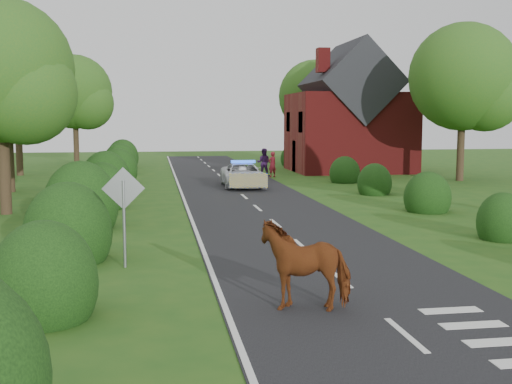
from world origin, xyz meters
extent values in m
plane|color=#255219|center=(0.00, 0.00, 0.00)|extent=(120.00, 120.00, 0.00)
cube|color=black|center=(0.00, 15.00, 0.01)|extent=(6.00, 70.00, 0.02)
cube|color=white|center=(0.00, -4.00, 0.03)|extent=(0.12, 1.80, 0.01)
cube|color=white|center=(0.00, 0.00, 0.03)|extent=(0.12, 1.80, 0.01)
cube|color=white|center=(0.00, 4.00, 0.03)|extent=(0.12, 1.80, 0.01)
cube|color=white|center=(0.00, 8.00, 0.03)|extent=(0.12, 1.80, 0.01)
cube|color=white|center=(0.00, 12.00, 0.03)|extent=(0.12, 1.80, 0.01)
cube|color=white|center=(0.00, 16.00, 0.03)|extent=(0.12, 1.80, 0.01)
cube|color=white|center=(0.00, 20.00, 0.03)|extent=(0.12, 1.80, 0.01)
cube|color=white|center=(0.00, 24.00, 0.03)|extent=(0.12, 1.80, 0.01)
cube|color=white|center=(0.00, 28.00, 0.03)|extent=(0.12, 1.80, 0.01)
cube|color=white|center=(0.00, 32.00, 0.03)|extent=(0.12, 1.80, 0.01)
cube|color=white|center=(0.00, 36.00, 0.03)|extent=(0.12, 1.80, 0.01)
cube|color=white|center=(0.00, 40.00, 0.03)|extent=(0.12, 1.80, 0.01)
cube|color=white|center=(0.00, 44.00, 0.03)|extent=(0.12, 1.80, 0.01)
cube|color=white|center=(0.00, 48.00, 0.03)|extent=(0.12, 1.80, 0.01)
cube|color=white|center=(-2.90, 15.00, 0.03)|extent=(0.12, 70.00, 0.01)
cube|color=white|center=(1.40, -4.60, 0.03)|extent=(1.20, 0.35, 0.01)
cube|color=white|center=(1.40, -3.70, 0.03)|extent=(1.20, 0.35, 0.01)
cube|color=white|center=(1.40, -2.80, 0.03)|extent=(1.20, 0.35, 0.01)
ellipsoid|color=black|center=(-6.30, -2.00, 0.66)|extent=(2.00, 2.10, 2.40)
ellipsoid|color=black|center=(-6.50, 3.00, 0.74)|extent=(2.30, 2.41, 2.70)
ellipsoid|color=black|center=(-6.70, 8.00, 0.83)|extent=(2.50, 2.62, 3.00)
ellipsoid|color=black|center=(-6.40, 13.00, 0.69)|extent=(2.10, 2.20, 2.50)
ellipsoid|color=black|center=(-6.60, 18.00, 0.77)|extent=(2.40, 2.52, 2.80)
ellipsoid|color=black|center=(-6.30, 24.00, 0.72)|extent=(2.20, 2.31, 2.60)
ellipsoid|color=black|center=(-6.50, 30.00, 0.74)|extent=(2.30, 2.41, 2.70)
ellipsoid|color=black|center=(-6.60, 36.00, 0.77)|extent=(2.40, 2.52, 2.80)
ellipsoid|color=black|center=(6.40, 4.00, 0.52)|extent=(1.60, 1.68, 1.90)
ellipsoid|color=black|center=(6.60, 10.00, 0.58)|extent=(1.90, 2.00, 2.10)
ellipsoid|color=black|center=(6.50, 16.00, 0.55)|extent=(1.70, 1.78, 2.00)
ellipsoid|color=black|center=(6.80, 22.00, 0.55)|extent=(1.80, 1.89, 2.00)
ellipsoid|color=black|center=(6.60, 36.00, 0.55)|extent=(1.70, 1.78, 2.00)
cylinder|color=#332316|center=(-10.00, 12.00, 1.98)|extent=(0.44, 0.44, 3.96)
sphere|color=#26601F|center=(-10.00, 12.00, 5.58)|extent=(5.60, 5.60, 5.60)
sphere|color=#44691C|center=(-9.02, 11.44, 4.68)|extent=(3.92, 3.92, 3.92)
cylinder|color=#332316|center=(-11.50, 20.00, 1.87)|extent=(0.44, 0.44, 3.74)
sphere|color=#26601F|center=(-11.50, 20.00, 5.27)|extent=(5.60, 5.60, 5.60)
sphere|color=#44691C|center=(-10.52, 19.44, 4.42)|extent=(3.92, 3.92, 3.92)
cylinder|color=#332316|center=(-13.00, 30.00, 2.42)|extent=(0.44, 0.44, 4.84)
sphere|color=#26601F|center=(-13.00, 30.00, 6.82)|extent=(6.80, 6.80, 6.80)
sphere|color=#44691C|center=(-11.81, 29.32, 5.72)|extent=(4.76, 4.76, 4.76)
cylinder|color=#332316|center=(-10.50, 40.00, 2.09)|extent=(0.44, 0.44, 4.18)
sphere|color=#26601F|center=(-10.50, 40.00, 5.89)|extent=(6.00, 6.00, 6.00)
sphere|color=#44691C|center=(-9.45, 39.40, 4.94)|extent=(4.20, 4.20, 4.20)
cylinder|color=#332316|center=(14.00, 22.00, 2.20)|extent=(0.44, 0.44, 4.40)
sphere|color=#26601F|center=(14.00, 22.00, 6.20)|extent=(6.40, 6.40, 6.40)
sphere|color=#44691C|center=(15.12, 21.36, 5.20)|extent=(4.48, 4.48, 4.48)
cylinder|color=#332316|center=(9.00, 38.00, 1.98)|extent=(0.44, 0.44, 3.96)
sphere|color=#26601F|center=(9.00, 38.00, 5.58)|extent=(6.00, 6.00, 6.00)
sphere|color=#44691C|center=(10.05, 37.40, 4.68)|extent=(4.20, 4.20, 4.20)
cylinder|color=gray|center=(-5.00, 2.00, 1.10)|extent=(0.08, 0.08, 2.20)
cube|color=gray|center=(-5.00, 2.00, 2.00)|extent=(1.06, 0.04, 1.06)
cube|color=maroon|center=(9.50, 30.00, 2.75)|extent=(8.00, 7.00, 5.50)
cube|color=black|center=(9.50, 30.00, 6.20)|extent=(5.94, 7.40, 5.94)
cube|color=maroon|center=(7.00, 28.00, 7.60)|extent=(0.80, 0.80, 1.60)
imported|color=#602315|center=(-1.30, -2.00, 0.73)|extent=(2.18, 1.35, 1.45)
imported|color=silver|center=(0.56, 20.39, 0.66)|extent=(2.30, 4.80, 1.32)
cube|color=yellow|center=(0.51, 17.99, 0.59)|extent=(1.97, 0.10, 0.73)
cube|color=blue|center=(0.56, 20.39, 1.40)|extent=(1.32, 0.31, 0.14)
imported|color=#B92538|center=(3.25, 26.15, 0.81)|extent=(0.71, 0.63, 1.63)
imported|color=#4D2163|center=(2.75, 26.56, 0.91)|extent=(1.07, 0.95, 1.83)
camera|label=1|loc=(-4.23, -14.15, 3.72)|focal=45.00mm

